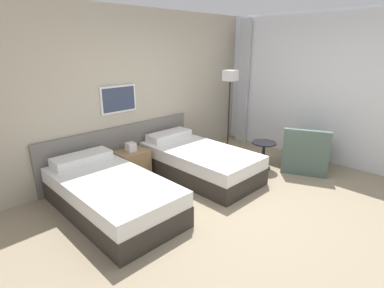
% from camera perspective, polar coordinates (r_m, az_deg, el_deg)
% --- Properties ---
extents(ground_plane, '(16.00, 16.00, 0.00)m').
position_cam_1_polar(ground_plane, '(4.21, 10.41, -12.06)').
color(ground_plane, gray).
extents(wall_headboard, '(10.00, 0.10, 2.70)m').
position_cam_1_polar(wall_headboard, '(5.32, -9.85, 9.31)').
color(wall_headboard, '#B7AD99').
rests_on(wall_headboard, ground_plane).
extents(wall_window, '(0.21, 4.78, 2.70)m').
position_cam_1_polar(wall_window, '(6.00, 25.67, 9.20)').
color(wall_window, white).
rests_on(wall_window, ground_plane).
extents(bed_near_door, '(1.04, 2.01, 0.61)m').
position_cam_1_polar(bed_near_door, '(4.13, -15.26, -9.18)').
color(bed_near_door, '#332D28').
rests_on(bed_near_door, ground_plane).
extents(bed_near_window, '(1.04, 2.01, 0.61)m').
position_cam_1_polar(bed_near_window, '(5.05, 1.24, -3.29)').
color(bed_near_window, '#332D28').
rests_on(bed_near_window, ground_plane).
extents(nightstand, '(0.51, 0.42, 0.59)m').
position_cam_1_polar(nightstand, '(5.10, -11.36, -3.61)').
color(nightstand, '#9E7A51').
rests_on(nightstand, ground_plane).
extents(floor_lamp, '(0.24, 0.24, 1.64)m').
position_cam_1_polar(floor_lamp, '(6.05, 7.24, 11.13)').
color(floor_lamp, black).
rests_on(floor_lamp, ground_plane).
extents(side_table, '(0.43, 0.43, 0.49)m').
position_cam_1_polar(side_table, '(5.43, 13.50, -1.16)').
color(side_table, black).
rests_on(side_table, ground_plane).
extents(armchair, '(1.02, 1.00, 0.79)m').
position_cam_1_polar(armchair, '(5.68, 20.72, -1.80)').
color(armchair, '#4C6056').
rests_on(armchair, ground_plane).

